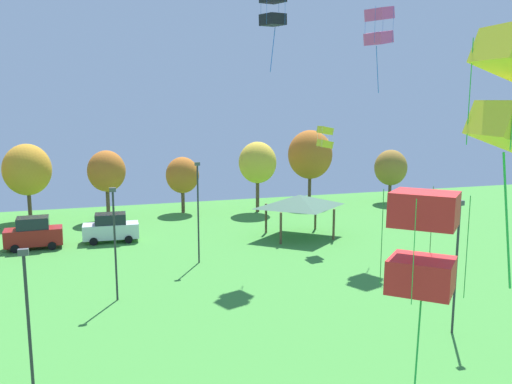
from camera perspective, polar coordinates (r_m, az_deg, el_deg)
name	(u,v)px	position (r m, az deg, el deg)	size (l,w,h in m)	color
kite_flying_3	(423,243)	(14.51, 17.16, -5.11)	(2.26, 2.26, 6.26)	red
kite_flying_4	(379,26)	(43.93, 12.82, 16.66)	(2.24, 2.18, 6.45)	#E54C93
kite_flying_10	(273,8)	(40.51, 1.79, 18.76)	(1.88, 1.87, 5.63)	black
kite_flying_11	(325,137)	(43.23, 7.28, 5.75)	(1.15, 1.07, 1.78)	yellow
parked_car_second_from_left	(34,233)	(45.75, -22.37, -4.04)	(4.33, 2.12, 2.51)	maroon
parked_car_third_from_left	(111,228)	(45.90, -15.03, -3.67)	(4.48, 2.08, 2.36)	silver
park_pavilion	(299,201)	(45.85, 4.58, -0.94)	(6.02, 5.02, 3.60)	brown
light_post_0	(198,207)	(38.29, -6.12, -1.63)	(0.36, 0.20, 7.23)	#2D2D33
light_post_1	(28,320)	(22.04, -22.84, -12.36)	(0.36, 0.20, 6.22)	#2D2D33
light_post_2	(115,238)	(32.02, -14.65, -4.70)	(0.36, 0.20, 6.63)	#2D2D33
light_post_3	(457,260)	(28.40, 20.36, -6.73)	(0.36, 0.20, 6.73)	#2D2D33
treeline_tree_1	(27,170)	(55.67, -22.95, 2.16)	(4.45, 4.45, 7.42)	brown
treeline_tree_2	(107,171)	(53.71, -15.46, 2.11)	(3.59, 3.59, 6.76)	brown
treeline_tree_3	(182,175)	(55.88, -7.75, 1.75)	(3.38, 3.38, 5.76)	brown
treeline_tree_4	(258,163)	(55.61, 0.16, 3.10)	(3.88, 3.88, 7.28)	brown
treeline_tree_5	(310,155)	(60.45, 5.72, 3.93)	(4.91, 4.91, 8.21)	brown
treeline_tree_6	(391,168)	(62.88, 14.00, 2.50)	(3.65, 3.65, 5.97)	brown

